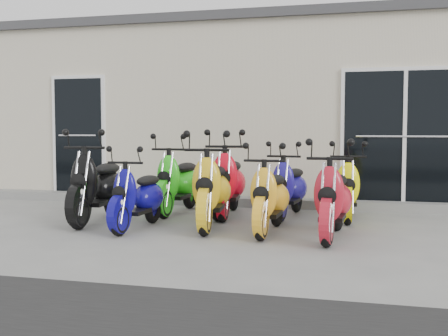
{
  "coord_description": "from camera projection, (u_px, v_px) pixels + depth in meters",
  "views": [
    {
      "loc": [
        2.03,
        -7.31,
        1.32
      ],
      "look_at": [
        0.0,
        0.6,
        0.75
      ],
      "focal_mm": 45.0,
      "sensor_mm": 36.0,
      "label": 1
    }
  ],
  "objects": [
    {
      "name": "door_left",
      "position": [
        79.0,
        132.0,
        10.46
      ],
      "size": [
        1.07,
        0.08,
        2.22
      ],
      "primitive_type": "cube",
      "color": "black",
      "rests_on": "front_step"
    },
    {
      "name": "scooter_front_orange_a",
      "position": [
        212.0,
        179.0,
        7.44
      ],
      "size": [
        0.86,
        1.84,
        1.31
      ],
      "primitive_type": null,
      "rotation": [
        0.0,
        0.0,
        0.13
      ],
      "color": "yellow",
      "rests_on": "ground"
    },
    {
      "name": "scooter_back_red",
      "position": [
        229.0,
        173.0,
        8.49
      ],
      "size": [
        0.84,
        1.85,
        1.32
      ],
      "primitive_type": null,
      "rotation": [
        0.0,
        0.0,
        0.11
      ],
      "color": "red",
      "rests_on": "ground"
    },
    {
      "name": "scooter_back_yellow",
      "position": [
        347.0,
        180.0,
        8.17
      ],
      "size": [
        0.66,
        1.6,
        1.16
      ],
      "primitive_type": null,
      "rotation": [
        0.0,
        0.0,
        0.06
      ],
      "color": "#FFF602",
      "rests_on": "ground"
    },
    {
      "name": "scooter_back_green",
      "position": [
        178.0,
        173.0,
        8.74
      ],
      "size": [
        0.67,
        1.72,
        1.26
      ],
      "primitive_type": null,
      "rotation": [
        0.0,
        0.0,
        -0.03
      ],
      "color": "#2AD31B",
      "rests_on": "ground"
    },
    {
      "name": "scooter_front_orange_b",
      "position": [
        270.0,
        187.0,
        7.08
      ],
      "size": [
        0.61,
        1.59,
        1.16
      ],
      "primitive_type": null,
      "rotation": [
        0.0,
        0.0,
        -0.03
      ],
      "color": "yellow",
      "rests_on": "ground"
    },
    {
      "name": "scooter_front_red",
      "position": [
        333.0,
        188.0,
        6.73
      ],
      "size": [
        0.69,
        1.68,
        1.22
      ],
      "primitive_type": null,
      "rotation": [
        0.0,
        0.0,
        -0.06
      ],
      "color": "red",
      "rests_on": "ground"
    },
    {
      "name": "ground",
      "position": [
        213.0,
        226.0,
        7.66
      ],
      "size": [
        80.0,
        80.0,
        0.0
      ],
      "primitive_type": "plane",
      "color": "gray",
      "rests_on": "ground"
    },
    {
      "name": "building",
      "position": [
        275.0,
        116.0,
        12.57
      ],
      "size": [
        14.0,
        6.0,
        3.2
      ],
      "primitive_type": "cube",
      "color": "beige",
      "rests_on": "ground"
    },
    {
      "name": "roof_cap",
      "position": [
        275.0,
        41.0,
        12.45
      ],
      "size": [
        14.2,
        6.2,
        0.16
      ],
      "primitive_type": "cube",
      "color": "#3F3F42",
      "rests_on": "building"
    },
    {
      "name": "scooter_front_blue",
      "position": [
        138.0,
        187.0,
        7.36
      ],
      "size": [
        0.62,
        1.53,
        1.11
      ],
      "primitive_type": null,
      "rotation": [
        0.0,
        0.0,
        -0.05
      ],
      "color": "#0E0A7E",
      "rests_on": "ground"
    },
    {
      "name": "scooter_back_blue",
      "position": [
        289.0,
        179.0,
        8.38
      ],
      "size": [
        0.73,
        1.61,
        1.15
      ],
      "primitive_type": null,
      "rotation": [
        0.0,
        0.0,
        -0.11
      ],
      "color": "navy",
      "rests_on": "ground"
    },
    {
      "name": "scooter_front_black",
      "position": [
        97.0,
        176.0,
        7.89
      ],
      "size": [
        0.78,
        1.84,
        1.33
      ],
      "primitive_type": null,
      "rotation": [
        0.0,
        0.0,
        0.07
      ],
      "color": "black",
      "rests_on": "ground"
    },
    {
      "name": "door_right",
      "position": [
        405.0,
        133.0,
        9.02
      ],
      "size": [
        2.02,
        0.08,
        2.22
      ],
      "primitive_type": "cube",
      "color": "black",
      "rests_on": "front_step"
    },
    {
      "name": "front_step",
      "position": [
        245.0,
        202.0,
        9.6
      ],
      "size": [
        14.0,
        0.4,
        0.15
      ],
      "primitive_type": "cube",
      "color": "gray",
      "rests_on": "ground"
    }
  ]
}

